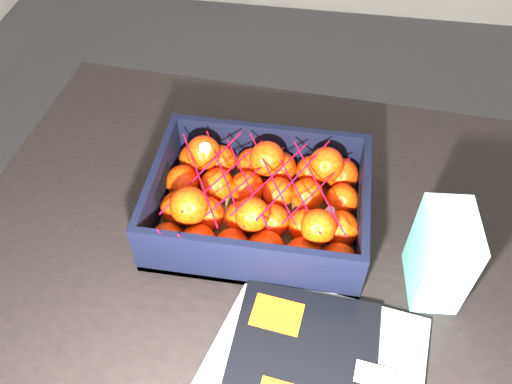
# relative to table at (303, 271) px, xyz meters

# --- Properties ---
(ground) EXTENTS (3.50, 3.50, 0.00)m
(ground) POSITION_rel_table_xyz_m (0.04, 0.32, -0.65)
(ground) COLOR #3E3E41
(ground) RESTS_ON ground
(table) EXTENTS (1.25, 0.87, 0.75)m
(table) POSITION_rel_table_xyz_m (0.00, 0.00, 0.00)
(table) COLOR black
(table) RESTS_ON ground
(magazine_stack) EXTENTS (0.36, 0.33, 0.02)m
(magazine_stack) POSITION_rel_table_xyz_m (0.02, -0.25, 0.11)
(magazine_stack) COLOR silver
(magazine_stack) RESTS_ON table
(produce_crate) EXTENTS (0.36, 0.27, 0.11)m
(produce_crate) POSITION_rel_table_xyz_m (-0.09, 0.03, 0.13)
(produce_crate) COLOR olive
(produce_crate) RESTS_ON table
(clementine_heap) EXTENTS (0.35, 0.25, 0.11)m
(clementine_heap) POSITION_rel_table_xyz_m (-0.09, 0.03, 0.15)
(clementine_heap) COLOR #F52E05
(clementine_heap) RESTS_ON produce_crate
(mesh_net) EXTENTS (0.29, 0.24, 0.09)m
(mesh_net) POSITION_rel_table_xyz_m (-0.10, 0.02, 0.20)
(mesh_net) COLOR #B60623
(mesh_net) RESTS_ON clementine_heap
(retail_carton) EXTENTS (0.08, 0.11, 0.16)m
(retail_carton) POSITION_rel_table_xyz_m (0.20, -0.06, 0.18)
(retail_carton) COLOR white
(retail_carton) RESTS_ON table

